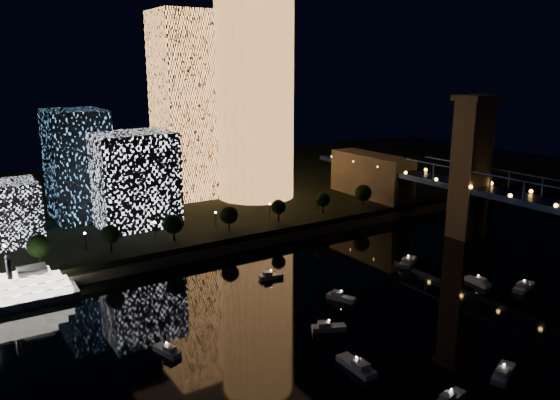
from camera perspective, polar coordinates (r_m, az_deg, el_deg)
The scene contains 9 objects.
ground at distance 130.50m, azimuth 17.98°, elevation -14.02°, with size 520.00×520.00×0.00m, color black.
far_bank at distance 254.65m, azimuth -10.90°, elevation 0.67°, with size 420.00×160.00×5.00m, color black.
seawall at distance 187.39m, azimuth -1.73°, elevation -4.19°, with size 420.00×6.00×3.00m, color #6B5E4C.
tower_cylindrical at distance 228.38m, azimuth -2.64°, elevation 10.76°, with size 34.00×34.00×84.17m.
tower_rectangular at distance 232.75m, azimuth -9.75°, elevation 9.60°, with size 23.91×23.91×76.07m, color #FF9F51.
midrise_blocks at distance 198.99m, azimuth -22.12°, elevation 1.70°, with size 94.51×44.71×39.41m.
motorboats at distance 134.09m, azimuth 13.74°, elevation -12.55°, with size 127.57×83.15×2.78m.
esplanade_trees at distance 175.75m, azimuth -12.31°, elevation -2.68°, with size 166.69×6.71×8.85m.
street_lamps at distance 181.58m, azimuth -12.96°, elevation -2.65°, with size 132.70×0.70×5.65m.
Camera 1 is at (-92.37, -70.34, 59.58)m, focal length 35.00 mm.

